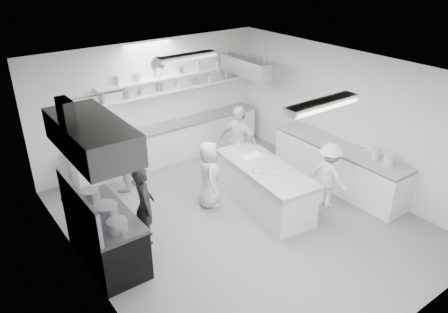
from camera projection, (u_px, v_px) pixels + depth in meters
floor at (240, 220)px, 8.71m from camera, size 6.00×7.00×0.02m
ceiling at (243, 72)px, 7.38m from camera, size 6.00×7.00×0.02m
wall_back at (152, 103)px, 10.58m from camera, size 6.00×0.04×3.00m
wall_front at (412, 247)px, 5.51m from camera, size 6.00×0.04×3.00m
wall_left at (83, 203)px, 6.45m from camera, size 0.04×7.00×3.00m
wall_right at (347, 118)px, 9.64m from camera, size 0.04×7.00×3.00m
stove at (107, 238)px, 7.41m from camera, size 0.80×1.80×0.90m
exhaust_hood at (92, 136)px, 6.58m from camera, size 0.85×2.00×0.50m
back_counter at (171, 142)px, 10.98m from camera, size 5.00×0.60×0.92m
shelf_lower at (179, 89)px, 10.75m from camera, size 4.20×0.26×0.04m
shelf_upper at (178, 75)px, 10.59m from camera, size 4.20×0.26×0.04m
pass_through_window at (102, 116)px, 9.89m from camera, size 1.30×0.04×1.00m
wall_clock at (158, 63)px, 10.24m from camera, size 0.32×0.05×0.32m
right_counter at (338, 166)px, 9.77m from camera, size 0.74×3.30×0.94m
pot_rack at (245, 67)px, 10.50m from camera, size 0.30×1.60×0.40m
light_fixture_front at (322, 104)px, 6.11m from camera, size 1.30×0.25×0.10m
light_fixture_rear at (187, 57)px, 8.72m from camera, size 1.30×0.25×0.10m
prep_island at (264, 187)px, 8.99m from camera, size 1.15×2.46×0.88m
stove_pot at (106, 213)px, 7.02m from camera, size 0.39×0.39×0.29m
cook_stove at (145, 205)px, 7.80m from camera, size 0.53×0.64×1.49m
cook_back at (122, 161)px, 9.48m from camera, size 0.86×0.80×1.42m
cook_island_left at (209, 174)px, 8.92m from camera, size 0.73×0.83×1.43m
cook_island_right at (238, 143)px, 9.95m from camera, size 0.71×1.11×1.76m
cook_right at (330, 175)px, 8.87m from camera, size 0.54×0.93×1.43m
bowl_island_a at (258, 172)px, 8.62m from camera, size 0.31×0.31×0.06m
bowl_island_b at (274, 174)px, 8.52m from camera, size 0.20×0.20×0.06m
bowl_right at (367, 153)px, 9.23m from camera, size 0.33×0.33×0.06m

